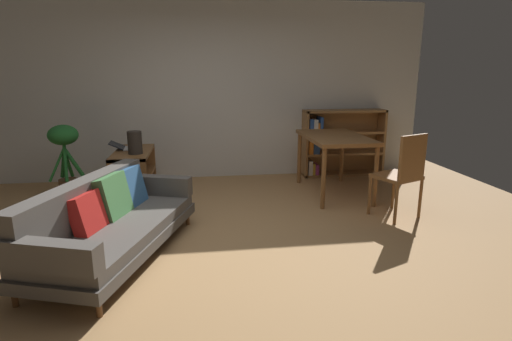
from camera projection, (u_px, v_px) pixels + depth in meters
The scene contains 10 objects.
ground_plane at pixel (222, 245), 3.92m from camera, with size 8.16×8.16×0.00m, color tan.
back_wall_panel at pixel (210, 91), 6.19m from camera, with size 6.80×0.10×2.70m, color silver.
fabric_couch at pixel (109, 220), 3.62m from camera, with size 1.36×2.06×0.72m.
media_console at pixel (134, 174), 5.33m from camera, with size 0.46×1.05×0.63m.
open_laptop at pixel (127, 147), 5.38m from camera, with size 0.41×0.32×0.10m.
desk_speaker at pixel (135, 143), 5.04m from camera, with size 0.18×0.18×0.29m.
potted_floor_plant at pixel (65, 151), 5.26m from camera, with size 0.45×0.38×0.98m.
dining_table at pixel (335, 142), 5.40m from camera, with size 0.77×1.30×0.81m.
dining_chair_near at pixel (403, 172), 4.50m from camera, with size 0.58×0.56×0.98m.
bookshelf at pixel (337, 143), 6.50m from camera, with size 1.31×0.32×1.06m.
Camera 1 is at (-0.18, -3.64, 1.65)m, focal length 28.14 mm.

